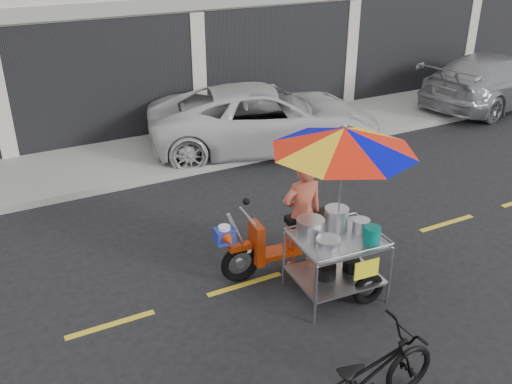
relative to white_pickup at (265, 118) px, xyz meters
name	(u,v)px	position (x,y,z in m)	size (l,w,h in m)	color
ground	(355,251)	(-0.86, -4.70, -0.73)	(90.00, 90.00, 0.00)	black
sidewalk	(217,140)	(-0.86, 0.80, -0.66)	(45.00, 3.00, 0.15)	gray
centerline	(355,251)	(-0.86, -4.70, -0.73)	(42.00, 0.10, 0.01)	gold
white_pickup	(265,118)	(0.00, 0.00, 0.00)	(2.43, 5.28, 1.47)	silver
silver_pickup	(494,80)	(7.32, -0.06, 0.00)	(2.06, 5.06, 1.47)	#9D9EA5
near_bicycle	(365,376)	(-2.77, -7.42, -0.24)	(0.65, 1.86, 0.98)	black
food_vendor_rig	(325,184)	(-1.83, -5.14, 0.87)	(2.53, 2.14, 2.55)	black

